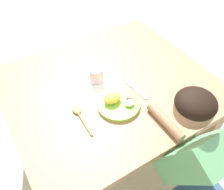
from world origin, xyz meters
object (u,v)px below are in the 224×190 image
(fork, at_px, (136,89))
(person, at_px, (189,179))
(drinking_cup, at_px, (97,75))
(plate, at_px, (118,103))
(spoon, at_px, (79,114))

(fork, relative_size, person, 0.20)
(person, bearing_deg, drinking_cup, 101.18)
(plate, relative_size, fork, 1.07)
(plate, height_order, person, person)
(plate, distance_m, fork, 0.15)
(plate, xyz_separation_m, spoon, (-0.19, 0.05, -0.01))
(fork, bearing_deg, spoon, 86.21)
(spoon, distance_m, drinking_cup, 0.25)
(spoon, xyz_separation_m, drinking_cup, (0.19, 0.16, 0.04))
(spoon, height_order, drinking_cup, drinking_cup)
(fork, distance_m, spoon, 0.33)
(fork, xyz_separation_m, spoon, (-0.33, -0.00, 0.00))
(fork, bearing_deg, drinking_cup, 37.82)
(spoon, bearing_deg, fork, -88.34)
(fork, relative_size, spoon, 1.00)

